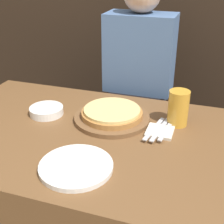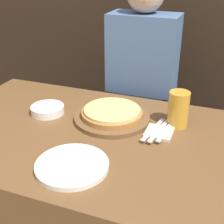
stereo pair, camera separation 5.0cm
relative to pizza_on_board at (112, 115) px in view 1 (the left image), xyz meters
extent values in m
cube|color=brown|center=(0.02, -0.14, -0.39)|extent=(1.54, 0.85, 0.73)
cylinder|color=brown|center=(0.00, 0.00, -0.01)|extent=(0.34, 0.34, 0.02)
cylinder|color=#A87038|center=(0.00, 0.00, 0.01)|extent=(0.27, 0.27, 0.02)
cylinder|color=#E0C175|center=(0.00, 0.00, 0.03)|extent=(0.25, 0.25, 0.01)
cylinder|color=gold|center=(0.28, 0.05, 0.05)|extent=(0.09, 0.09, 0.16)
cylinder|color=white|center=(0.28, 0.05, 0.12)|extent=(0.09, 0.09, 0.02)
cylinder|color=white|center=(0.00, -0.38, -0.02)|extent=(0.26, 0.26, 0.02)
cylinder|color=white|center=(-0.31, -0.04, -0.01)|extent=(0.16, 0.16, 0.04)
cube|color=beige|center=(0.23, -0.04, -0.02)|extent=(0.11, 0.11, 0.01)
cube|color=silver|center=(0.20, -0.04, -0.01)|extent=(0.06, 0.21, 0.00)
cube|color=silver|center=(0.23, -0.04, -0.01)|extent=(0.05, 0.21, 0.00)
cube|color=silver|center=(0.25, -0.04, -0.01)|extent=(0.04, 0.18, 0.00)
cube|color=#33333D|center=(0.01, 0.45, -0.40)|extent=(0.30, 0.20, 0.71)
cube|color=#4C6B99|center=(0.01, 0.45, 0.17)|extent=(0.37, 0.20, 0.42)
camera|label=1|loc=(0.39, -1.18, 0.64)|focal=50.00mm
camera|label=2|loc=(0.44, -1.16, 0.64)|focal=50.00mm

